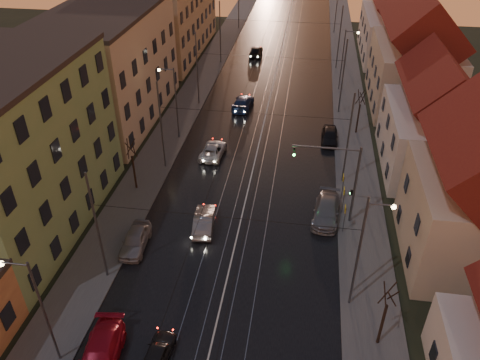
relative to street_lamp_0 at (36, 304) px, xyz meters
The scene contains 41 objects.
road 39.38m from the street_lamp_0, 76.53° to the left, with size 16.00×120.00×0.04m, color black.
sidewalk_left 38.31m from the street_lamp_0, 91.35° to the left, with size 4.00×120.00×0.15m, color #4C4C4C.
sidewalk_right 42.80m from the street_lamp_0, 63.31° to the left, with size 4.00×120.00×0.15m, color #4C4C4C.
tram_rail_0 38.92m from the street_lamp_0, 79.70° to the left, with size 0.06×120.00×0.03m, color gray.
tram_rail_1 39.20m from the street_lamp_0, 77.63° to the left, with size 0.06×120.00×0.03m, color gray.
tram_rail_2 39.56m from the street_lamp_0, 75.43° to the left, with size 0.06×120.00×0.03m, color gray.
tram_rail_3 39.94m from the street_lamp_0, 73.43° to the left, with size 0.06×120.00×0.03m, color gray.
apartment_left_1 14.73m from the street_lamp_0, 124.98° to the left, with size 10.00×18.00×13.00m, color #6A9961.
apartment_left_2 33.10m from the street_lamp_0, 104.70° to the left, with size 10.00×20.00×12.00m, color #C0B195.
apartment_left_3 56.67m from the street_lamp_0, 98.53° to the left, with size 10.00×24.00×14.00m, color tan.
house_right_1 29.17m from the street_lamp_0, 26.47° to the left, with size 8.67×10.20×10.80m.
house_right_2 36.84m from the street_lamp_0, 44.89° to the left, with size 9.18×12.24×9.20m.
house_right_3 48.61m from the street_lamp_0, 57.52° to the left, with size 9.18×14.28×11.50m.
house_right_4 64.52m from the street_lamp_0, 66.13° to the left, with size 9.18×16.32×10.00m.
catenary_pole_l_1 7.03m from the street_lamp_0, 85.88° to the left, with size 0.16×0.16×9.00m, color #595B60.
catenary_pole_r_1 19.04m from the street_lamp_0, 21.57° to the left, with size 0.16×0.16×9.00m, color #595B60.
catenary_pole_l_2 22.01m from the street_lamp_0, 88.69° to the left, with size 0.16×0.16×9.00m, color #595B60.
catenary_pole_r_2 28.24m from the street_lamp_0, 51.17° to the left, with size 0.16×0.16×9.00m, color #595B60.
catenary_pole_l_3 37.01m from the street_lamp_0, 89.22° to the left, with size 0.16×0.16×9.00m, color #595B60.
catenary_pole_r_3 41.02m from the street_lamp_0, 64.43° to the left, with size 0.16×0.16×9.00m, color #595B60.
catenary_pole_l_4 52.00m from the street_lamp_0, 89.44° to the left, with size 0.16×0.16×9.00m, color #595B60.
catenary_pole_r_4 54.93m from the street_lamp_0, 71.20° to the left, with size 0.16×0.16×9.00m, color #595B60.
catenary_pole_l_5 70.00m from the street_lamp_0, 89.59° to the left, with size 0.16×0.16×9.00m, color #595B60.
catenary_pole_r_5 72.21m from the street_lamp_0, 75.81° to the left, with size 0.16×0.16×9.00m, color #595B60.
street_lamp_0 is the anchor object (origin of this frame).
street_lamp_1 19.89m from the street_lamp_0, 23.72° to the left, with size 1.75×0.32×8.00m.
street_lamp_2 28.00m from the street_lamp_0, 90.00° to the left, with size 1.75×0.32×8.00m.
street_lamp_3 47.62m from the street_lamp_0, 67.52° to the left, with size 1.75×0.32×8.00m.
traffic_light_mast 23.42m from the street_lamp_0, 43.10° to the left, with size 5.30×0.32×7.20m.
bare_tree_0 18.19m from the street_lamp_0, 93.47° to the left, with size 1.09×1.09×5.11m.
bare_tree_1 19.86m from the street_lamp_0, 11.71° to the left, with size 1.09×1.09×5.11m.
bare_tree_2 37.56m from the street_lamp_0, 58.63° to the left, with size 1.09×1.09×5.11m.
driving_car_0 7.53m from the street_lamp_0, ahead, with size 1.46×3.62×1.23m, color black.
driving_car_1 15.42m from the street_lamp_0, 65.03° to the left, with size 1.53×4.39×1.45m, color gray.
driving_car_2 25.72m from the street_lamp_0, 79.24° to the left, with size 2.10×4.55×1.27m, color #BEBEBE.
driving_car_3 37.38m from the street_lamp_0, 80.55° to the left, with size 2.06×5.06×1.47m, color navy.
driving_car_4 56.31m from the street_lamp_0, 84.51° to the left, with size 1.87×4.65×1.58m, color black.
parked_left_2 5.04m from the street_lamp_0, ahead, with size 2.16×5.32×1.54m, color #AF1124.
parked_left_3 11.25m from the street_lamp_0, 81.73° to the left, with size 1.74×4.34×1.48m, color #9F9FA4.
parked_right_1 23.26m from the street_lamp_0, 45.15° to the left, with size 2.10×5.16×1.50m, color gray.
parked_right_2 34.19m from the street_lamp_0, 60.84° to the left, with size 1.70×4.23×1.44m, color black.
Camera 1 is at (4.49, -13.57, 24.72)m, focal length 35.00 mm.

